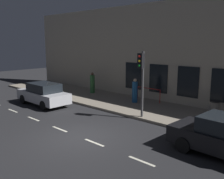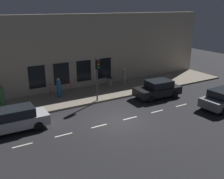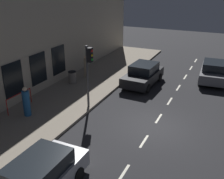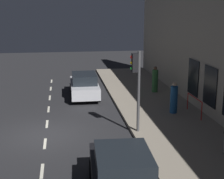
{
  "view_description": "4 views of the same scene",
  "coord_description": "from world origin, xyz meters",
  "px_view_note": "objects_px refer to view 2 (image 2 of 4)",
  "views": [
    {
      "loc": [
        -7.16,
        -8.74,
        4.39
      ],
      "look_at": [
        2.06,
        -0.16,
        2.02
      ],
      "focal_mm": 40.15,
      "sensor_mm": 36.0,
      "label": 1
    },
    {
      "loc": [
        -14.68,
        9.17,
        8.03
      ],
      "look_at": [
        1.45,
        -0.29,
        1.96
      ],
      "focal_mm": 41.87,
      "sensor_mm": 36.0,
      "label": 2
    },
    {
      "loc": [
        -3.38,
        12.63,
        7.43
      ],
      "look_at": [
        2.31,
        0.35,
        1.89
      ],
      "focal_mm": 43.77,
      "sensor_mm": 36.0,
      "label": 3
    },
    {
      "loc": [
        0.84,
        -15.3,
        5.85
      ],
      "look_at": [
        3.17,
        0.3,
        2.01
      ],
      "focal_mm": 55.0,
      "sensor_mm": 36.0,
      "label": 4
    }
  ],
  "objects_px": {
    "parked_car_2": "(15,119)",
    "pedestrian_2": "(2,96)",
    "traffic_light": "(97,71)",
    "pedestrian_1": "(59,88)",
    "parked_car_0": "(158,89)",
    "pedestrian_0": "(124,77)",
    "parked_car_1": "(224,99)",
    "trash_bin": "(110,82)"
  },
  "relations": [
    {
      "from": "traffic_light",
      "to": "pedestrian_0",
      "type": "distance_m",
      "value": 5.75
    },
    {
      "from": "traffic_light",
      "to": "pedestrian_2",
      "type": "height_order",
      "value": "traffic_light"
    },
    {
      "from": "pedestrian_2",
      "to": "parked_car_2",
      "type": "bearing_deg",
      "value": 8.22
    },
    {
      "from": "pedestrian_2",
      "to": "trash_bin",
      "type": "distance_m",
      "value": 10.3
    },
    {
      "from": "pedestrian_0",
      "to": "parked_car_0",
      "type": "bearing_deg",
      "value": -171.54
    },
    {
      "from": "parked_car_1",
      "to": "trash_bin",
      "type": "relative_size",
      "value": 4.74
    },
    {
      "from": "pedestrian_1",
      "to": "pedestrian_2",
      "type": "distance_m",
      "value": 4.77
    },
    {
      "from": "traffic_light",
      "to": "parked_car_0",
      "type": "relative_size",
      "value": 0.88
    },
    {
      "from": "parked_car_2",
      "to": "pedestrian_2",
      "type": "bearing_deg",
      "value": 1.53
    },
    {
      "from": "parked_car_0",
      "to": "trash_bin",
      "type": "bearing_deg",
      "value": 28.35
    },
    {
      "from": "parked_car_0",
      "to": "pedestrian_2",
      "type": "distance_m",
      "value": 13.35
    },
    {
      "from": "traffic_light",
      "to": "pedestrian_2",
      "type": "distance_m",
      "value": 8.05
    },
    {
      "from": "pedestrian_0",
      "to": "pedestrian_1",
      "type": "distance_m",
      "value": 7.12
    },
    {
      "from": "parked_car_1",
      "to": "pedestrian_0",
      "type": "relative_size",
      "value": 2.43
    },
    {
      "from": "pedestrian_1",
      "to": "parked_car_0",
      "type": "bearing_deg",
      "value": -84.84
    },
    {
      "from": "traffic_light",
      "to": "parked_car_0",
      "type": "distance_m",
      "value": 5.87
    },
    {
      "from": "parked_car_2",
      "to": "pedestrian_1",
      "type": "xyz_separation_m",
      "value": [
        4.57,
        -4.69,
        0.15
      ]
    },
    {
      "from": "parked_car_0",
      "to": "traffic_light",
      "type": "bearing_deg",
      "value": 76.29
    },
    {
      "from": "pedestrian_0",
      "to": "pedestrian_1",
      "type": "bearing_deg",
      "value": 91.71
    },
    {
      "from": "trash_bin",
      "to": "parked_car_0",
      "type": "bearing_deg",
      "value": -154.45
    },
    {
      "from": "traffic_light",
      "to": "pedestrian_0",
      "type": "relative_size",
      "value": 2.17
    },
    {
      "from": "pedestrian_1",
      "to": "pedestrian_0",
      "type": "bearing_deg",
      "value": -54.35
    },
    {
      "from": "parked_car_1",
      "to": "pedestrian_0",
      "type": "bearing_deg",
      "value": -161.83
    },
    {
      "from": "parked_car_0",
      "to": "pedestrian_1",
      "type": "bearing_deg",
      "value": 64.24
    },
    {
      "from": "parked_car_0",
      "to": "parked_car_1",
      "type": "height_order",
      "value": "same"
    },
    {
      "from": "parked_car_0",
      "to": "pedestrian_1",
      "type": "xyz_separation_m",
      "value": [
        4.25,
        7.8,
        0.15
      ]
    },
    {
      "from": "pedestrian_2",
      "to": "pedestrian_1",
      "type": "bearing_deg",
      "value": 94.21
    },
    {
      "from": "pedestrian_0",
      "to": "pedestrian_2",
      "type": "distance_m",
      "value": 11.88
    },
    {
      "from": "traffic_light",
      "to": "pedestrian_2",
      "type": "relative_size",
      "value": 2.14
    },
    {
      "from": "parked_car_0",
      "to": "parked_car_2",
      "type": "bearing_deg",
      "value": 94.27
    },
    {
      "from": "parked_car_2",
      "to": "pedestrian_1",
      "type": "relative_size",
      "value": 2.57
    },
    {
      "from": "parked_car_0",
      "to": "pedestrian_1",
      "type": "distance_m",
      "value": 8.88
    },
    {
      "from": "traffic_light",
      "to": "trash_bin",
      "type": "relative_size",
      "value": 4.22
    },
    {
      "from": "pedestrian_1",
      "to": "trash_bin",
      "type": "height_order",
      "value": "pedestrian_1"
    },
    {
      "from": "parked_car_2",
      "to": "trash_bin",
      "type": "xyz_separation_m",
      "value": [
        5.07,
        -10.22,
        -0.19
      ]
    },
    {
      "from": "pedestrian_0",
      "to": "pedestrian_1",
      "type": "height_order",
      "value": "pedestrian_0"
    },
    {
      "from": "parked_car_0",
      "to": "pedestrian_2",
      "type": "height_order",
      "value": "pedestrian_2"
    },
    {
      "from": "parked_car_1",
      "to": "pedestrian_1",
      "type": "xyz_separation_m",
      "value": [
        8.95,
        10.75,
        0.15
      ]
    },
    {
      "from": "trash_bin",
      "to": "pedestrian_2",
      "type": "bearing_deg",
      "value": 91.4
    },
    {
      "from": "pedestrian_2",
      "to": "parked_car_1",
      "type": "bearing_deg",
      "value": 66.6
    },
    {
      "from": "parked_car_2",
      "to": "pedestrian_2",
      "type": "relative_size",
      "value": 2.53
    },
    {
      "from": "parked_car_0",
      "to": "pedestrian_1",
      "type": "relative_size",
      "value": 2.48
    }
  ]
}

